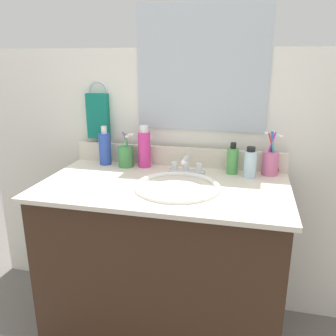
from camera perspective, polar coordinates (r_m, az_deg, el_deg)
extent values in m
plane|color=#66605B|center=(1.84, -0.65, -25.47)|extent=(6.00, 6.00, 0.00)
cube|color=#382316|center=(1.61, -0.70, -15.74)|extent=(0.97, 0.52, 0.74)
cube|color=beige|center=(1.44, -0.75, -2.95)|extent=(1.01, 0.57, 0.02)
cube|color=beige|center=(1.68, 1.52, 1.91)|extent=(1.01, 0.02, 0.09)
cube|color=white|center=(1.78, 1.89, -2.39)|extent=(2.11, 0.04, 1.30)
cube|color=#B2BCC6|center=(1.64, 5.49, 15.84)|extent=(0.60, 0.01, 0.56)
torus|color=silver|center=(1.79, -11.29, 12.18)|extent=(0.10, 0.01, 0.10)
cube|color=#147260|center=(1.79, -11.31, 8.29)|extent=(0.11, 0.04, 0.22)
torus|color=white|center=(1.39, 1.50, -3.08)|extent=(0.35, 0.35, 0.02)
ellipsoid|color=white|center=(1.41, 1.49, -4.79)|extent=(0.30, 0.30, 0.11)
cylinder|color=#B2B5BA|center=(1.42, 1.47, -6.10)|extent=(0.04, 0.04, 0.01)
cube|color=silver|center=(1.58, 3.01, -0.58)|extent=(0.16, 0.05, 0.01)
cylinder|color=silver|center=(1.57, 3.03, 0.67)|extent=(0.02, 0.02, 0.06)
cylinder|color=silver|center=(1.52, 2.81, 1.39)|extent=(0.02, 0.09, 0.02)
cylinder|color=silver|center=(1.58, 1.07, 0.39)|extent=(0.03, 0.03, 0.04)
cylinder|color=silver|center=(1.56, 5.01, 0.11)|extent=(0.03, 0.03, 0.04)
cylinder|color=silver|center=(1.54, 13.20, 0.59)|extent=(0.05, 0.05, 0.12)
cylinder|color=black|center=(1.53, 13.37, 3.01)|extent=(0.04, 0.04, 0.02)
cylinder|color=#2D4CB2|center=(1.72, -10.22, 3.07)|extent=(0.06, 0.06, 0.15)
cylinder|color=white|center=(1.70, -10.39, 6.12)|extent=(0.03, 0.03, 0.04)
cylinder|color=#D8338C|center=(1.65, -3.87, 3.00)|extent=(0.06, 0.06, 0.17)
cylinder|color=white|center=(1.63, -3.94, 6.37)|extent=(0.04, 0.04, 0.03)
cylinder|color=#4C9E4C|center=(1.58, 10.45, 1.14)|extent=(0.05, 0.05, 0.12)
cylinder|color=black|center=(1.56, 10.59, 3.62)|extent=(0.03, 0.03, 0.03)
cylinder|color=#D16693|center=(1.60, 16.28, 0.71)|extent=(0.07, 0.07, 0.10)
cylinder|color=#D8333F|center=(1.59, 16.84, 2.42)|extent=(0.06, 0.02, 0.18)
cube|color=white|center=(1.59, 18.06, 4.90)|extent=(0.01, 0.02, 0.01)
cylinder|color=#26B2B2|center=(1.58, 16.80, 2.41)|extent=(0.04, 0.03, 0.18)
cube|color=white|center=(1.56, 17.62, 5.10)|extent=(0.01, 0.02, 0.01)
cylinder|color=#B23FBF|center=(1.60, 16.13, 2.62)|extent=(0.05, 0.05, 0.18)
cube|color=white|center=(1.60, 15.66, 5.46)|extent=(0.01, 0.02, 0.01)
cylinder|color=blue|center=(1.60, 16.48, 2.65)|extent=(0.01, 0.05, 0.19)
cube|color=white|center=(1.60, 16.78, 5.57)|extent=(0.01, 0.02, 0.01)
cylinder|color=#3F8C47|center=(1.67, -6.88, 1.86)|extent=(0.07, 0.07, 0.10)
cylinder|color=#B23FBF|center=(1.66, -6.50, 3.26)|extent=(0.05, 0.02, 0.16)
cube|color=white|center=(1.64, -5.80, 5.43)|extent=(0.01, 0.02, 0.01)
cylinder|color=#D8333F|center=(1.67, -6.55, 3.16)|extent=(0.02, 0.03, 0.15)
cube|color=white|center=(1.66, -6.27, 5.36)|extent=(0.01, 0.02, 0.01)
cylinder|color=green|center=(1.65, -6.74, 3.01)|extent=(0.02, 0.02, 0.15)
cube|color=white|center=(1.63, -6.67, 5.13)|extent=(0.01, 0.02, 0.01)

